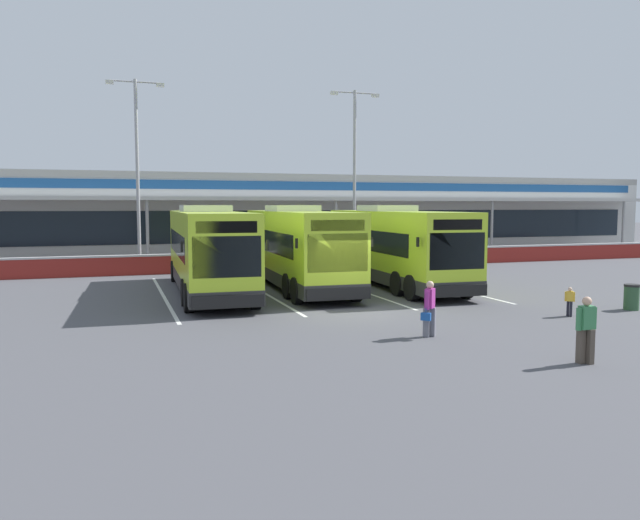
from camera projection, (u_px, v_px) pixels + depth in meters
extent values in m
plane|color=#4C4C51|center=(358.00, 311.00, 21.97)|extent=(200.00, 200.00, 0.00)
cube|color=silver|center=(226.00, 219.00, 47.22)|extent=(70.00, 10.00, 5.50)
cube|color=#19232D|center=(238.00, 227.00, 42.52)|extent=(66.00, 0.08, 2.20)
cube|color=navy|center=(238.00, 185.00, 42.26)|extent=(68.00, 0.08, 0.60)
cube|color=beige|center=(242.00, 199.00, 40.95)|extent=(67.00, 3.00, 0.24)
cube|color=gray|center=(225.00, 179.00, 46.95)|extent=(70.00, 10.00, 0.50)
cylinder|color=#999999|center=(148.00, 232.00, 38.04)|extent=(0.20, 0.20, 4.20)
cylinder|color=#999999|center=(336.00, 230.00, 41.98)|extent=(0.20, 0.20, 4.20)
cylinder|color=#999999|center=(492.00, 228.00, 45.92)|extent=(0.20, 0.20, 4.20)
cylinder|color=#999999|center=(623.00, 226.00, 49.86)|extent=(0.20, 0.20, 4.20)
cube|color=maroon|center=(264.00, 262.00, 35.62)|extent=(60.00, 0.36, 1.00)
cube|color=#B2B2B2|center=(264.00, 252.00, 35.57)|extent=(60.00, 0.40, 0.10)
cube|color=#B7DB2D|center=(208.00, 249.00, 26.33)|extent=(3.03, 12.09, 3.19)
cube|color=#333333|center=(209.00, 280.00, 26.45)|extent=(3.05, 12.11, 0.56)
cube|color=black|center=(207.00, 243.00, 26.69)|extent=(2.96, 9.70, 0.96)
cube|color=black|center=(227.00, 257.00, 20.63)|extent=(2.31, 0.19, 1.40)
cube|color=black|center=(227.00, 227.00, 20.53)|extent=(2.05, 0.16, 0.40)
cube|color=silver|center=(205.00, 208.00, 27.13)|extent=(2.16, 2.88, 0.28)
cube|color=black|center=(228.00, 302.00, 20.66)|extent=(2.45, 0.26, 0.44)
cube|color=black|center=(268.00, 245.00, 21.34)|extent=(0.08, 0.12, 0.36)
cube|color=black|center=(182.00, 247.00, 20.53)|extent=(0.08, 0.12, 0.36)
cylinder|color=black|center=(223.00, 270.00, 31.19)|extent=(0.36, 1.05, 1.04)
cylinder|color=black|center=(174.00, 271.00, 30.52)|extent=(0.36, 1.05, 1.04)
cylinder|color=black|center=(249.00, 290.00, 23.73)|extent=(0.36, 1.05, 1.04)
cylinder|color=black|center=(186.00, 292.00, 23.06)|extent=(0.36, 1.05, 1.04)
cylinder|color=black|center=(255.00, 295.00, 22.39)|extent=(0.36, 1.05, 1.04)
cylinder|color=black|center=(189.00, 298.00, 21.72)|extent=(0.36, 1.05, 1.04)
cube|color=#B7DB2D|center=(297.00, 246.00, 28.12)|extent=(3.03, 12.09, 3.19)
cube|color=#333333|center=(298.00, 275.00, 28.24)|extent=(3.05, 12.11, 0.56)
cube|color=black|center=(295.00, 240.00, 28.48)|extent=(2.96, 9.70, 0.96)
cube|color=black|center=(338.00, 253.00, 22.42)|extent=(2.31, 0.19, 1.40)
cube|color=black|center=(338.00, 225.00, 22.32)|extent=(2.05, 0.16, 0.40)
cube|color=silver|center=(292.00, 208.00, 28.92)|extent=(2.16, 2.88, 0.28)
cube|color=black|center=(338.00, 294.00, 22.45)|extent=(2.45, 0.26, 0.44)
cube|color=black|center=(372.00, 242.00, 23.13)|extent=(0.08, 0.12, 0.36)
cube|color=black|center=(297.00, 243.00, 22.32)|extent=(0.08, 0.12, 0.36)
cylinder|color=black|center=(298.00, 266.00, 32.98)|extent=(0.36, 1.05, 1.04)
cylinder|color=black|center=(254.00, 267.00, 32.31)|extent=(0.36, 1.05, 1.04)
cylinder|color=black|center=(344.00, 284.00, 25.52)|extent=(0.36, 1.05, 1.04)
cylinder|color=black|center=(288.00, 286.00, 24.85)|extent=(0.36, 1.05, 1.04)
cylinder|color=black|center=(356.00, 288.00, 24.18)|extent=(0.36, 1.05, 1.04)
cylinder|color=black|center=(297.00, 291.00, 23.51)|extent=(0.36, 1.05, 1.04)
cube|color=#B7DB2D|center=(394.00, 245.00, 28.94)|extent=(3.03, 12.09, 3.19)
cube|color=#333333|center=(394.00, 273.00, 29.06)|extent=(3.05, 12.11, 0.56)
cube|color=black|center=(391.00, 239.00, 29.30)|extent=(2.96, 9.70, 0.96)
cube|color=black|center=(457.00, 251.00, 23.24)|extent=(2.31, 0.19, 1.40)
cube|color=black|center=(458.00, 225.00, 23.14)|extent=(2.05, 0.16, 0.40)
cube|color=silver|center=(387.00, 208.00, 29.74)|extent=(2.16, 2.88, 0.28)
cube|color=black|center=(458.00, 291.00, 23.27)|extent=(2.45, 0.26, 0.44)
cube|color=black|center=(486.00, 241.00, 23.95)|extent=(0.08, 0.12, 0.36)
cube|color=black|center=(418.00, 242.00, 23.14)|extent=(0.08, 0.12, 0.36)
cylinder|color=black|center=(381.00, 265.00, 33.80)|extent=(0.36, 1.05, 1.04)
cylinder|color=black|center=(340.00, 266.00, 33.13)|extent=(0.36, 1.05, 1.04)
cylinder|color=black|center=(449.00, 282.00, 26.34)|extent=(0.36, 1.05, 1.04)
cylinder|color=black|center=(398.00, 284.00, 25.67)|extent=(0.36, 1.05, 1.04)
cylinder|color=black|center=(466.00, 286.00, 25.00)|extent=(0.36, 1.05, 1.04)
cylinder|color=black|center=(412.00, 288.00, 24.33)|extent=(0.36, 1.05, 1.04)
cube|color=silver|center=(164.00, 296.00, 25.64)|extent=(0.14, 13.00, 0.01)
cube|color=silver|center=(262.00, 292.00, 26.97)|extent=(0.14, 13.00, 0.01)
cube|color=silver|center=(351.00, 287.00, 28.31)|extent=(0.14, 13.00, 0.01)
cube|color=silver|center=(432.00, 284.00, 29.64)|extent=(0.14, 13.00, 0.01)
cube|color=slate|center=(427.00, 323.00, 17.66)|extent=(0.23, 0.23, 0.84)
cube|color=slate|center=(432.00, 322.00, 17.75)|extent=(0.23, 0.23, 0.84)
cube|color=#A32D89|center=(430.00, 298.00, 17.65)|extent=(0.40, 0.40, 0.56)
cube|color=#A32D89|center=(428.00, 300.00, 17.45)|extent=(0.13, 0.13, 0.54)
cube|color=#A32D89|center=(432.00, 298.00, 17.84)|extent=(0.13, 0.13, 0.54)
sphere|color=#DBB293|center=(430.00, 285.00, 17.61)|extent=(0.22, 0.22, 0.22)
cube|color=#194C9E|center=(426.00, 317.00, 17.44)|extent=(0.28, 0.28, 0.22)
cylinder|color=#194C9E|center=(426.00, 310.00, 17.42)|extent=(0.02, 0.02, 0.16)
cube|color=#4C4238|center=(581.00, 346.00, 14.72)|extent=(0.14, 0.18, 0.84)
cube|color=#4C4238|center=(590.00, 347.00, 14.66)|extent=(0.14, 0.18, 0.84)
cube|color=#387F4C|center=(586.00, 317.00, 14.62)|extent=(0.34, 0.22, 0.56)
cube|color=#387F4C|center=(579.00, 319.00, 14.55)|extent=(0.09, 0.10, 0.54)
cube|color=#387F4C|center=(594.00, 318.00, 14.70)|extent=(0.09, 0.10, 0.54)
sphere|color=tan|center=(587.00, 301.00, 14.59)|extent=(0.22, 0.22, 0.22)
cube|color=black|center=(568.00, 308.00, 21.02)|extent=(0.14, 0.14, 0.52)
cube|color=black|center=(571.00, 309.00, 20.91)|extent=(0.14, 0.14, 0.52)
cube|color=gold|center=(570.00, 296.00, 20.93)|extent=(0.25, 0.24, 0.35)
cube|color=gold|center=(566.00, 296.00, 20.98)|extent=(0.08, 0.08, 0.33)
cube|color=gold|center=(574.00, 297.00, 20.87)|extent=(0.08, 0.08, 0.33)
sphere|color=#DBB293|center=(570.00, 289.00, 20.90)|extent=(0.14, 0.14, 0.14)
cylinder|color=#9E9EA3|center=(138.00, 176.00, 35.83)|extent=(0.20, 0.20, 11.00)
cylinder|color=#9E9EA3|center=(135.00, 82.00, 35.35)|extent=(2.80, 0.10, 0.10)
cube|color=silver|center=(109.00, 82.00, 34.92)|extent=(0.44, 0.28, 0.20)
cube|color=silver|center=(160.00, 85.00, 35.81)|extent=(0.44, 0.28, 0.20)
cylinder|color=#9E9EA3|center=(354.00, 178.00, 39.28)|extent=(0.20, 0.20, 11.00)
cylinder|color=#9E9EA3|center=(355.00, 93.00, 38.80)|extent=(2.80, 0.10, 0.10)
cube|color=silver|center=(334.00, 93.00, 38.37)|extent=(0.44, 0.28, 0.20)
cube|color=silver|center=(375.00, 96.00, 39.26)|extent=(0.44, 0.28, 0.20)
cylinder|color=#2D5133|center=(631.00, 298.00, 22.25)|extent=(0.52, 0.52, 0.85)
cylinder|color=black|center=(632.00, 285.00, 22.21)|extent=(0.54, 0.54, 0.08)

